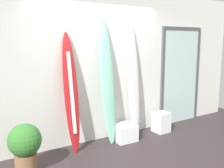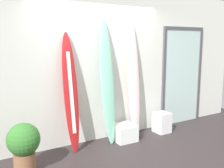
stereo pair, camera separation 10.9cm
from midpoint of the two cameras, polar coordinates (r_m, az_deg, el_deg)
name	(u,v)px [view 2 (the right image)]	position (r m, az deg, el deg)	size (l,w,h in m)	color
ground	(137,165)	(4.11, 6.28, -17.48)	(8.00, 8.00, 0.04)	#31282A
wall_back	(97,65)	(4.79, -2.81, 4.17)	(7.20, 0.20, 2.80)	silver
surfboard_crimson	(71,94)	(4.30, -8.43, -2.13)	(0.25, 0.36, 2.00)	#AD1A1D
surfboard_seafoam	(107,82)	(4.58, -0.35, 0.49)	(0.27, 0.39, 2.28)	#80C7AB
surfboard_ivory	(134,79)	(4.95, 5.45, 1.05)	(0.26, 0.31, 2.27)	silver
display_block_left	(124,133)	(4.90, 3.37, -10.72)	(0.41, 0.41, 0.30)	white
display_block_center	(162,122)	(5.41, 11.60, -8.36)	(0.30, 0.30, 0.41)	white
glass_door	(182,74)	(6.00, 15.78, 2.10)	(1.16, 0.06, 2.15)	silver
potted_plant	(24,144)	(3.87, -18.23, -12.62)	(0.46, 0.46, 0.72)	brown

